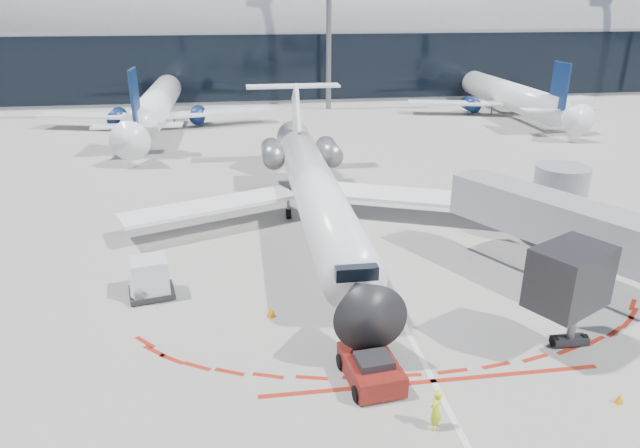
{
  "coord_description": "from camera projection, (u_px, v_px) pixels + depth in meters",
  "views": [
    {
      "loc": [
        -7.13,
        -29.49,
        14.27
      ],
      "look_at": [
        -3.01,
        -0.39,
        2.55
      ],
      "focal_mm": 32.0,
      "sensor_mm": 36.0,
      "label": 1
    }
  ],
  "objects": [
    {
      "name": "ramp_worker",
      "position": [
        436.0,
        410.0,
        19.97
      ],
      "size": [
        0.7,
        0.69,
        1.63
      ],
      "primitive_type": "imported",
      "rotation": [
        0.0,
        0.0,
        3.9
      ],
      "color": "#D5EC18",
      "rests_on": "ground"
    },
    {
      "name": "terminal_building",
      "position": [
        281.0,
        36.0,
        89.93
      ],
      "size": [
        150.0,
        24.15,
        24.0
      ],
      "color": "#9B9EA0",
      "rests_on": "ground"
    },
    {
      "name": "ground",
      "position": [
        370.0,
        259.0,
        33.34
      ],
      "size": [
        260.0,
        260.0,
        0.0
      ],
      "primitive_type": "plane",
      "color": "gray",
      "rests_on": "ground"
    },
    {
      "name": "jet_bridge",
      "position": [
        562.0,
        222.0,
        30.72
      ],
      "size": [
        10.03,
        15.2,
        4.9
      ],
      "color": "gray",
      "rests_on": "ground"
    },
    {
      "name": "regional_jet",
      "position": [
        315.0,
        188.0,
        37.4
      ],
      "size": [
        25.46,
        31.39,
        7.86
      ],
      "color": "white",
      "rests_on": "ground"
    },
    {
      "name": "safety_cone_right",
      "position": [
        619.0,
        398.0,
        21.46
      ],
      "size": [
        0.31,
        0.31,
        0.43
      ],
      "primitive_type": "cone",
      "color": "orange",
      "rests_on": "ground"
    },
    {
      "name": "apron_centerline",
      "position": [
        363.0,
        245.0,
        35.17
      ],
      "size": [
        0.25,
        40.0,
        0.01
      ],
      "primitive_type": "cube",
      "color": "silver",
      "rests_on": "ground"
    },
    {
      "name": "bg_airliner_1",
      "position": [
        507.0,
        75.0,
        73.82
      ],
      "size": [
        30.12,
        31.89,
        9.74
      ],
      "primitive_type": null,
      "color": "white",
      "rests_on": "ground"
    },
    {
      "name": "light_mast_centre",
      "position": [
        329.0,
        12.0,
        73.5
      ],
      "size": [
        0.7,
        0.7,
        25.0
      ],
      "primitive_type": "cylinder",
      "color": "slate",
      "rests_on": "ground"
    },
    {
      "name": "apron_stop_bar",
      "position": [
        433.0,
        381.0,
        22.76
      ],
      "size": [
        14.0,
        0.25,
        0.01
      ],
      "primitive_type": "cube",
      "color": "maroon",
      "rests_on": "ground"
    },
    {
      "name": "bg_airliner_0",
      "position": [
        154.0,
        83.0,
        65.66
      ],
      "size": [
        31.59,
        33.45,
        10.22
      ],
      "primitive_type": null,
      "color": "white",
      "rests_on": "ground"
    },
    {
      "name": "safety_cone_left",
      "position": [
        271.0,
        311.0,
        27.26
      ],
      "size": [
        0.4,
        0.4,
        0.56
      ],
      "primitive_type": "cone",
      "color": "orange",
      "rests_on": "ground"
    },
    {
      "name": "uld_container",
      "position": [
        150.0,
        278.0,
        28.89
      ],
      "size": [
        2.54,
        2.29,
        2.07
      ],
      "rotation": [
        0.0,
        0.0,
        0.21
      ],
      "color": "black",
      "rests_on": "ground"
    },
    {
      "name": "pushback_tug",
      "position": [
        371.0,
        368.0,
        22.62
      ],
      "size": [
        2.41,
        5.0,
        1.28
      ],
      "rotation": [
        0.0,
        0.0,
        0.12
      ],
      "color": "#5A100C",
      "rests_on": "ground"
    }
  ]
}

